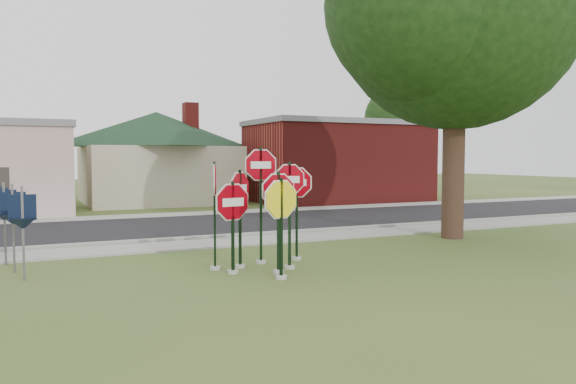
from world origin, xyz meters
name	(u,v)px	position (x,y,z in m)	size (l,w,h in m)	color
ground	(288,282)	(0.00, 0.00, 0.00)	(120.00, 120.00, 0.00)	#35531F
sidewalk_near	(210,244)	(0.00, 5.50, 0.03)	(60.00, 1.60, 0.06)	#999A91
road	(173,227)	(0.00, 10.00, 0.02)	(60.00, 7.00, 0.04)	black
sidewalk_far	(150,216)	(0.00, 14.30, 0.03)	(60.00, 1.60, 0.06)	#999A91
curb	(200,238)	(0.00, 6.50, 0.07)	(60.00, 0.20, 0.14)	#999A91
stop_sign_center	(278,208)	(0.17, 0.87, 1.47)	(1.06, 0.24, 2.40)	#A7A49C
stop_sign_yellow	(281,214)	(-0.02, 0.30, 1.39)	(1.14, 0.25, 2.29)	#A7A49C
stop_sign_left	(233,215)	(-0.77, 1.27, 1.32)	(1.14, 0.24, 2.19)	#A7A49C
stop_sign_right	(290,201)	(0.61, 1.22, 1.59)	(0.99, 0.24, 2.59)	#A7A49C
stop_sign_back_right	(261,187)	(0.26, 2.11, 1.87)	(1.05, 0.25, 2.95)	#A7A49C
stop_sign_back_left	(240,205)	(-0.39, 1.82, 1.48)	(0.86, 0.66, 2.41)	#A7A49C
stop_sign_far_right	(297,199)	(1.26, 2.17, 1.55)	(0.91, 0.58, 2.50)	#A7A49C
stop_sign_far_left	(215,200)	(-0.99, 1.86, 1.61)	(0.29, 1.00, 2.60)	#A7A49C
route_sign_row	(4,215)	(-5.40, 4.50, 1.22)	(1.43, 4.63, 2.00)	#59595E
building_house	(157,139)	(2.00, 22.00, 3.65)	(11.60, 11.60, 6.20)	#C0B499
building_brick	(338,161)	(12.00, 18.50, 2.40)	(10.20, 6.20, 4.75)	maroon
oak_tree	(456,4)	(7.50, 3.50, 7.40)	(11.49, 10.89, 11.36)	black
bg_tree_right	(400,119)	(22.00, 26.00, 5.58)	(5.60, 5.60, 8.40)	black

